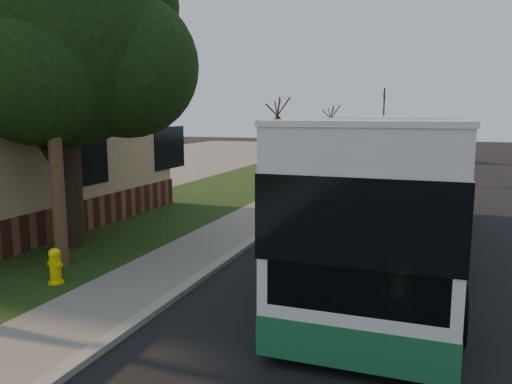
% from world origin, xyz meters
% --- Properties ---
extents(ground, '(120.00, 120.00, 0.00)m').
position_xyz_m(ground, '(0.00, 0.00, 0.00)').
color(ground, black).
rests_on(ground, ground).
extents(road, '(8.00, 80.00, 0.01)m').
position_xyz_m(road, '(4.00, 10.00, 0.01)').
color(road, black).
rests_on(road, ground).
extents(curb, '(0.25, 80.00, 0.12)m').
position_xyz_m(curb, '(0.00, 10.00, 0.06)').
color(curb, gray).
rests_on(curb, ground).
extents(sidewalk, '(2.00, 80.00, 0.08)m').
position_xyz_m(sidewalk, '(-1.00, 10.00, 0.04)').
color(sidewalk, slate).
rests_on(sidewalk, ground).
extents(grass_verge, '(5.00, 80.00, 0.07)m').
position_xyz_m(grass_verge, '(-4.50, 10.00, 0.04)').
color(grass_verge, black).
rests_on(grass_verge, ground).
extents(building_lot, '(15.00, 80.00, 0.04)m').
position_xyz_m(building_lot, '(-14.50, 10.00, 0.02)').
color(building_lot, slate).
rests_on(building_lot, ground).
extents(fire_hydrant, '(0.32, 0.32, 0.74)m').
position_xyz_m(fire_hydrant, '(-2.60, 0.00, 0.43)').
color(fire_hydrant, yellow).
rests_on(fire_hydrant, grass_verge).
extents(utility_pole, '(2.86, 3.21, 9.07)m').
position_xyz_m(utility_pole, '(-3.31, 0.99, 4.63)').
color(utility_pole, '#473321').
rests_on(utility_pole, ground).
extents(leafy_tree, '(6.30, 6.00, 7.80)m').
position_xyz_m(leafy_tree, '(-4.17, 2.65, 5.17)').
color(leafy_tree, black).
rests_on(leafy_tree, grass_verge).
extents(bare_tree_near, '(1.38, 1.21, 4.31)m').
position_xyz_m(bare_tree_near, '(-3.50, 18.00, 2.15)').
color(bare_tree_near, black).
rests_on(bare_tree_near, grass_verge).
extents(bare_tree_far, '(1.38, 1.21, 4.03)m').
position_xyz_m(bare_tree_far, '(-3.00, 30.00, 2.00)').
color(bare_tree_far, black).
rests_on(bare_tree_far, grass_verge).
extents(traffic_signal, '(0.18, 0.22, 5.50)m').
position_xyz_m(traffic_signal, '(0.50, 34.00, 3.16)').
color(traffic_signal, '#2D2D30').
rests_on(traffic_signal, ground).
extents(transit_bus, '(2.91, 12.60, 3.41)m').
position_xyz_m(transit_bus, '(3.66, 4.56, 1.82)').
color(transit_bus, silver).
rests_on(transit_bus, ground).
extents(dumpster, '(1.90, 1.73, 1.37)m').
position_xyz_m(dumpster, '(-8.70, 8.27, 0.73)').
color(dumpster, '#133319').
rests_on(dumpster, building_lot).
extents(distant_car, '(2.22, 4.79, 1.59)m').
position_xyz_m(distant_car, '(1.75, 30.16, 0.79)').
color(distant_car, black).
rests_on(distant_car, ground).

